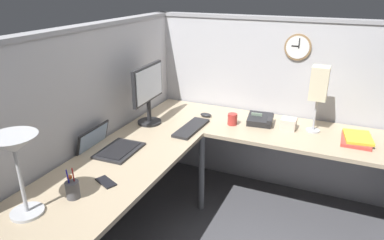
{
  "coord_description": "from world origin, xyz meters",
  "views": [
    {
      "loc": [
        -2.23,
        -0.82,
        1.86
      ],
      "look_at": [
        -0.0,
        0.17,
        0.89
      ],
      "focal_mm": 32.83,
      "sensor_mm": 36.0,
      "label": 1
    }
  ],
  "objects_px": {
    "tissue_box": "(288,124)",
    "wall_clock": "(298,47)",
    "cell_phone": "(106,182)",
    "desk_lamp_paper": "(319,85)",
    "laptop": "(108,146)",
    "book_stack": "(357,139)",
    "desk_lamp_dome": "(15,151)",
    "pen_cup": "(73,189)",
    "keyboard": "(191,128)",
    "monitor": "(148,90)",
    "computer_mouse": "(206,115)",
    "coffee_mug": "(232,119)",
    "office_phone": "(261,120)"
  },
  "relations": [
    {
      "from": "tissue_box",
      "to": "wall_clock",
      "type": "relative_size",
      "value": 0.55
    },
    {
      "from": "cell_phone",
      "to": "wall_clock",
      "type": "height_order",
      "value": "wall_clock"
    },
    {
      "from": "cell_phone",
      "to": "desk_lamp_paper",
      "type": "bearing_deg",
      "value": -15.06
    },
    {
      "from": "laptop",
      "to": "tissue_box",
      "type": "relative_size",
      "value": 3.27
    },
    {
      "from": "laptop",
      "to": "book_stack",
      "type": "xyz_separation_m",
      "value": [
        0.87,
        -1.63,
        -0.0
      ]
    },
    {
      "from": "desk_lamp_dome",
      "to": "pen_cup",
      "type": "distance_m",
      "value": 0.39
    },
    {
      "from": "pen_cup",
      "to": "book_stack",
      "type": "xyz_separation_m",
      "value": [
        1.45,
        -1.44,
        -0.03
      ]
    },
    {
      "from": "tissue_box",
      "to": "wall_clock",
      "type": "distance_m",
      "value": 0.65
    },
    {
      "from": "pen_cup",
      "to": "cell_phone",
      "type": "xyz_separation_m",
      "value": [
        0.2,
        -0.07,
        -0.05
      ]
    },
    {
      "from": "wall_clock",
      "to": "keyboard",
      "type": "bearing_deg",
      "value": 133.02
    },
    {
      "from": "book_stack",
      "to": "monitor",
      "type": "bearing_deg",
      "value": 101.0
    },
    {
      "from": "monitor",
      "to": "computer_mouse",
      "type": "distance_m",
      "value": 0.58
    },
    {
      "from": "desk_lamp_paper",
      "to": "coffee_mug",
      "type": "xyz_separation_m",
      "value": [
        -0.13,
        0.64,
        -0.34
      ]
    },
    {
      "from": "desk_lamp_dome",
      "to": "office_phone",
      "type": "xyz_separation_m",
      "value": [
        1.7,
        -0.82,
        -0.33
      ]
    },
    {
      "from": "office_phone",
      "to": "coffee_mug",
      "type": "xyz_separation_m",
      "value": [
        -0.11,
        0.22,
        0.01
      ]
    },
    {
      "from": "office_phone",
      "to": "tissue_box",
      "type": "xyz_separation_m",
      "value": [
        -0.01,
        -0.23,
        0.01
      ]
    },
    {
      "from": "laptop",
      "to": "cell_phone",
      "type": "bearing_deg",
      "value": -144.99
    },
    {
      "from": "book_stack",
      "to": "wall_clock",
      "type": "distance_m",
      "value": 0.88
    },
    {
      "from": "cell_phone",
      "to": "tissue_box",
      "type": "distance_m",
      "value": 1.54
    },
    {
      "from": "laptop",
      "to": "tissue_box",
      "type": "xyz_separation_m",
      "value": [
        0.91,
        -1.12,
        0.02
      ]
    },
    {
      "from": "pen_cup",
      "to": "office_phone",
      "type": "height_order",
      "value": "pen_cup"
    },
    {
      "from": "desk_lamp_dome",
      "to": "book_stack",
      "type": "relative_size",
      "value": 1.49
    },
    {
      "from": "laptop",
      "to": "desk_lamp_dome",
      "type": "height_order",
      "value": "desk_lamp_dome"
    },
    {
      "from": "coffee_mug",
      "to": "computer_mouse",
      "type": "bearing_deg",
      "value": 73.57
    },
    {
      "from": "book_stack",
      "to": "wall_clock",
      "type": "relative_size",
      "value": 1.35
    },
    {
      "from": "monitor",
      "to": "cell_phone",
      "type": "distance_m",
      "value": 1.01
    },
    {
      "from": "computer_mouse",
      "to": "book_stack",
      "type": "xyz_separation_m",
      "value": [
        -0.02,
        -1.23,
        0.0
      ]
    },
    {
      "from": "keyboard",
      "to": "office_phone",
      "type": "bearing_deg",
      "value": -53.74
    },
    {
      "from": "cell_phone",
      "to": "office_phone",
      "type": "height_order",
      "value": "office_phone"
    },
    {
      "from": "monitor",
      "to": "cell_phone",
      "type": "xyz_separation_m",
      "value": [
        -0.93,
        -0.24,
        -0.29
      ]
    },
    {
      "from": "desk_lamp_dome",
      "to": "tissue_box",
      "type": "xyz_separation_m",
      "value": [
        1.7,
        -1.05,
        -0.32
      ]
    },
    {
      "from": "cell_phone",
      "to": "coffee_mug",
      "type": "height_order",
      "value": "coffee_mug"
    },
    {
      "from": "book_stack",
      "to": "wall_clock",
      "type": "bearing_deg",
      "value": 57.34
    },
    {
      "from": "computer_mouse",
      "to": "pen_cup",
      "type": "relative_size",
      "value": 0.58
    },
    {
      "from": "monitor",
      "to": "tissue_box",
      "type": "distance_m",
      "value": 1.18
    },
    {
      "from": "pen_cup",
      "to": "book_stack",
      "type": "relative_size",
      "value": 0.6
    },
    {
      "from": "book_stack",
      "to": "desk_lamp_dome",
      "type": "bearing_deg",
      "value": 136.73
    },
    {
      "from": "laptop",
      "to": "book_stack",
      "type": "height_order",
      "value": "laptop"
    },
    {
      "from": "pen_cup",
      "to": "coffee_mug",
      "type": "distance_m",
      "value": 1.47
    },
    {
      "from": "cell_phone",
      "to": "keyboard",
      "type": "bearing_deg",
      "value": 15.33
    },
    {
      "from": "computer_mouse",
      "to": "pen_cup",
      "type": "distance_m",
      "value": 1.48
    },
    {
      "from": "laptop",
      "to": "desk_lamp_dome",
      "type": "distance_m",
      "value": 0.86
    },
    {
      "from": "pen_cup",
      "to": "coffee_mug",
      "type": "relative_size",
      "value": 1.88
    },
    {
      "from": "monitor",
      "to": "coffee_mug",
      "type": "xyz_separation_m",
      "value": [
        0.26,
        -0.65,
        -0.25
      ]
    },
    {
      "from": "office_phone",
      "to": "wall_clock",
      "type": "distance_m",
      "value": 0.68
    },
    {
      "from": "laptop",
      "to": "cell_phone",
      "type": "relative_size",
      "value": 2.72
    },
    {
      "from": "desk_lamp_dome",
      "to": "tissue_box",
      "type": "distance_m",
      "value": 2.02
    },
    {
      "from": "tissue_box",
      "to": "cell_phone",
      "type": "bearing_deg",
      "value": 146.33
    },
    {
      "from": "monitor",
      "to": "book_stack",
      "type": "bearing_deg",
      "value": -79.0
    },
    {
      "from": "desk_lamp_dome",
      "to": "keyboard",
      "type": "bearing_deg",
      "value": -13.33
    }
  ]
}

